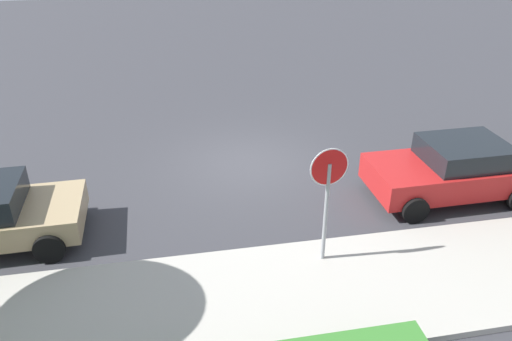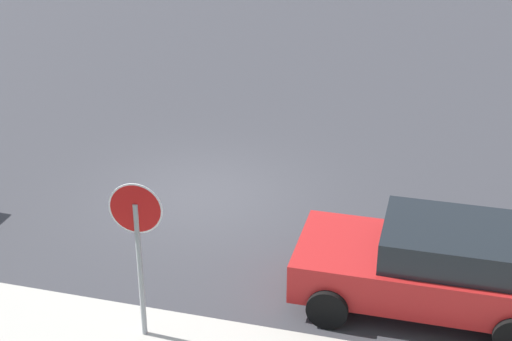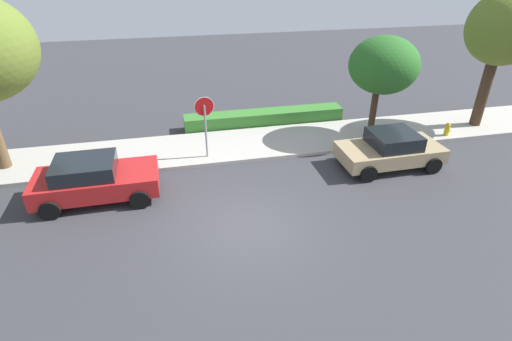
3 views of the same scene
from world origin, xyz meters
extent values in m
plane|color=#38383D|center=(0.00, 0.00, 0.00)|extent=(60.00, 60.00, 0.00)
cylinder|color=gray|center=(-0.71, 4.71, 1.15)|extent=(0.08, 0.08, 2.31)
cylinder|color=white|center=(-0.71, 4.71, 2.23)|extent=(0.76, 0.09, 0.77)
cylinder|color=red|center=(-0.71, 4.71, 2.23)|extent=(0.71, 0.10, 0.72)
cube|color=red|center=(-4.60, 2.69, 0.63)|extent=(4.02, 1.89, 0.65)
cube|color=black|center=(-4.88, 2.68, 1.21)|extent=(1.96, 1.65, 0.51)
cylinder|color=black|center=(-3.25, 3.63, 0.32)|extent=(0.64, 0.23, 0.64)
cylinder|color=black|center=(-3.23, 1.78, 0.32)|extent=(0.64, 0.23, 0.64)
cylinder|color=black|center=(-5.95, 1.75, 0.32)|extent=(0.64, 0.23, 0.64)
camera|label=1|loc=(2.13, 12.44, 6.52)|focal=35.00mm
camera|label=2|loc=(-4.78, 13.35, 7.33)|focal=55.00mm
camera|label=3|loc=(-1.84, -9.58, 7.53)|focal=28.00mm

